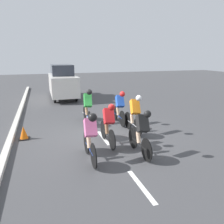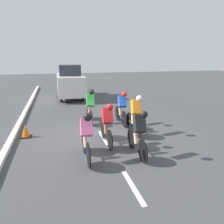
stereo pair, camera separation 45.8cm
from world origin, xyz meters
name	(u,v)px [view 2 (the right image)]	position (x,y,z in m)	size (l,w,h in m)	color
ground_plane	(102,135)	(0.00, 0.00, 0.00)	(60.00, 60.00, 0.00)	#424244
lane_stripe_near	(133,187)	(0.00, 3.46, 0.00)	(0.12, 1.40, 0.01)	white
lane_stripe_mid	(103,138)	(0.00, 0.26, 0.00)	(0.12, 1.40, 0.01)	white
lane_stripe_far	(90,115)	(0.00, -2.94, 0.00)	(0.12, 1.40, 0.01)	white
curb	(9,144)	(3.20, 0.26, 0.07)	(0.20, 28.29, 0.14)	beige
cyclist_red	(107,123)	(0.00, 0.91, 0.76)	(0.37, 1.68, 1.46)	black
cyclist_green	(90,105)	(0.16, -1.67, 0.83)	(0.38, 1.66, 1.55)	black
cyclist_orange	(135,114)	(-1.27, 0.13, 0.79)	(0.40, 1.66, 1.53)	black
cyclist_pink	(86,135)	(0.83, 1.90, 0.78)	(0.36, 1.66, 1.48)	black
cyclist_blue	(122,107)	(-1.13, -1.16, 0.78)	(0.37, 1.68, 1.48)	black
cyclist_black	(139,132)	(-0.70, 1.96, 0.75)	(0.39, 1.64, 1.45)	black
support_car	(70,82)	(0.60, -7.92, 1.14)	(1.70, 4.17, 2.31)	black
traffic_cone	(26,131)	(2.75, -0.51, 0.24)	(0.36, 0.36, 0.49)	black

